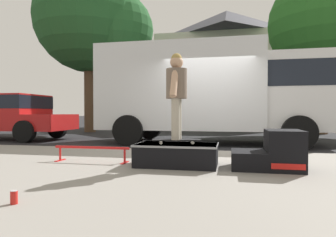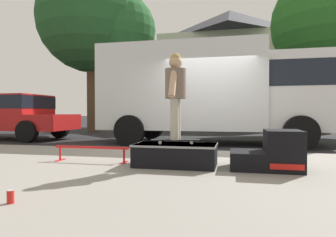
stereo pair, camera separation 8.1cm
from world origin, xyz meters
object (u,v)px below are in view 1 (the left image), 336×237
skate_box (177,154)px  skateboard (177,140)px  kicker_ramp (273,153)px  skater_kid (177,89)px  street_tree_neighbour (95,21)px  grind_rail (92,150)px  street_tree_main (329,27)px  soda_can (14,197)px  box_truck (212,89)px

skate_box → skateboard: 0.22m
kicker_ramp → skater_kid: size_ratio=0.74×
kicker_ramp → street_tree_neighbour: 12.62m
grind_rail → street_tree_main: street_tree_main is taller
soda_can → street_tree_neighbour: 13.30m
box_truck → street_tree_main: (4.88, 5.14, 3.13)m
soda_can → street_tree_main: 14.46m
skateboard → street_tree_neighbour: bearing=122.3°
skater_kid → box_truck: 4.78m
skate_box → soda_can: skate_box is taller
soda_can → grind_rail: bearing=99.1°
grind_rail → skater_kid: size_ratio=0.99×
skater_kid → soda_can: skater_kid is taller
kicker_ramp → grind_rail: (-2.98, 0.06, -0.05)m
skate_box → soda_can: size_ratio=10.30×
skateboard → skater_kid: 0.82m
kicker_ramp → street_tree_neighbour: size_ratio=0.12×
grind_rail → skater_kid: (1.51, -0.07, 1.03)m
grind_rail → soda_can: grind_rail is taller
street_tree_neighbour → skate_box: bearing=-57.6°
soda_can → box_truck: bearing=78.6°
skate_box → box_truck: box_truck is taller
skateboard → street_tree_main: street_tree_main is taller
skate_box → street_tree_main: bearing=62.5°
skateboard → skate_box: bearing=40.6°
skate_box → skater_kid: size_ratio=0.94×
kicker_ramp → street_tree_neighbour: (-7.18, 9.02, 5.14)m
street_tree_neighbour → street_tree_main: bearing=4.6°
grind_rail → skateboard: skateboard is taller
street_tree_main → box_truck: bearing=-133.5°
kicker_ramp → skateboard: size_ratio=1.27×
skate_box → street_tree_main: size_ratio=0.18×
skater_kid → soda_can: 2.80m
skate_box → soda_can: (-1.14, -2.28, -0.13)m
skateboard → box_truck: 4.90m
grind_rail → box_truck: bearing=69.1°
grind_rail → box_truck: size_ratio=0.20×
kicker_ramp → street_tree_neighbour: bearing=128.5°
box_truck → street_tree_main: bearing=46.5°
skate_box → street_tree_neighbour: 11.87m
kicker_ramp → skater_kid: bearing=-179.8°
grind_rail → soda_can: bearing=-80.9°
skate_box → skateboard: skateboard is taller
skater_kid → grind_rail: bearing=177.5°
kicker_ramp → soda_can: kicker_ramp is taller
soda_can → street_tree_neighbour: (-4.58, 11.29, 5.32)m
skateboard → soda_can: skateboard is taller
skateboard → street_tree_neighbour: size_ratio=0.10×
skateboard → grind_rail: bearing=177.5°
kicker_ramp → skater_kid: skater_kid is taller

